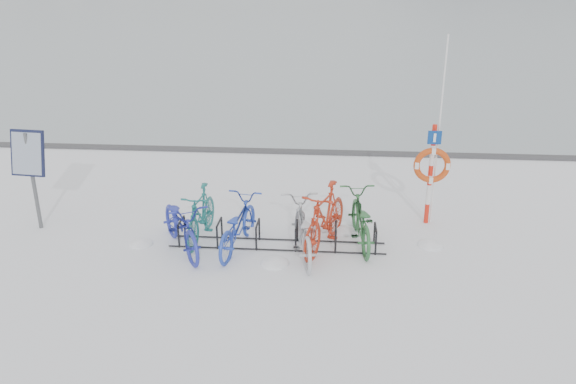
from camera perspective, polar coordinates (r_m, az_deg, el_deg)
ground at (r=10.50m, az=-1.11°, el=-5.46°), size 900.00×900.00×0.00m
quay_edge at (r=15.97m, az=1.02°, el=4.11°), size 400.00×0.25×0.10m
bike_rack at (r=10.42m, az=-1.11°, el=-4.57°), size 4.00×0.48×0.46m
info_board at (r=11.77m, az=-24.84°, el=3.05°), size 0.69×0.31×2.00m
lifebuoy_station at (r=11.31m, az=14.42°, el=2.65°), size 0.72×0.22×3.72m
bike_0 at (r=10.34m, az=-10.80°, el=-3.11°), size 1.62×2.05×1.04m
bike_1 at (r=10.73m, az=-8.85°, el=-2.09°), size 0.60×1.75×1.04m
bike_2 at (r=10.28m, az=-5.20°, el=-3.17°), size 0.96×1.94×0.97m
bike_3 at (r=10.00m, az=1.49°, el=-3.66°), size 1.01×2.03×1.02m
bike_4 at (r=10.26m, az=3.79°, el=-2.46°), size 1.20×2.08×1.21m
bike_5 at (r=10.52m, az=7.36°, el=-2.59°), size 0.88×1.97×1.00m
snow_drifts at (r=10.61m, az=1.12°, el=-5.18°), size 5.86×1.96×0.18m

